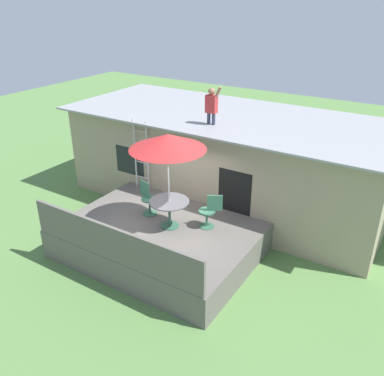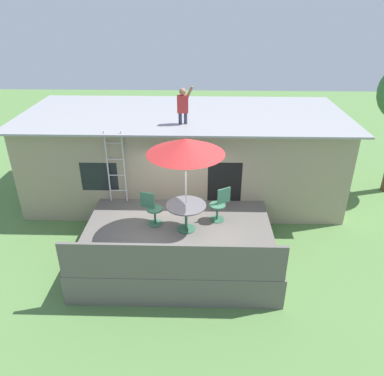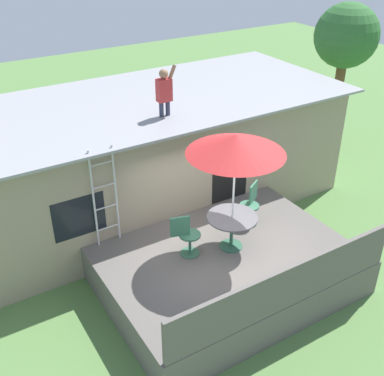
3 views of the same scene
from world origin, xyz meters
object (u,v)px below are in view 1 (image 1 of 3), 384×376
at_px(person_figure, 212,103).
at_px(patio_chair_right, 210,211).
at_px(step_ladder, 141,155).
at_px(patio_umbrella, 168,142).
at_px(patio_chair_left, 148,198).
at_px(patio_table, 169,207).

bearing_deg(person_figure, patio_chair_right, -60.47).
bearing_deg(step_ladder, person_figure, 25.47).
distance_m(patio_umbrella, patio_chair_left, 2.12).
relative_size(step_ladder, patio_chair_left, 2.39).
bearing_deg(patio_chair_left, step_ladder, 149.95).
relative_size(patio_table, patio_umbrella, 0.41).
bearing_deg(patio_chair_right, patio_table, -0.00).
relative_size(patio_table, patio_chair_right, 1.13).
relative_size(step_ladder, person_figure, 1.98).
height_order(patio_table, patio_chair_right, patio_chair_right).
height_order(patio_umbrella, step_ladder, patio_umbrella).
bearing_deg(patio_chair_right, patio_umbrella, -0.00).
bearing_deg(patio_table, patio_umbrella, -165.96).
bearing_deg(patio_chair_left, patio_table, 0.00).
relative_size(patio_table, patio_chair_left, 1.13).
height_order(patio_table, step_ladder, step_ladder).
height_order(person_figure, patio_chair_left, person_figure).
relative_size(patio_table, person_figure, 0.94).
bearing_deg(patio_umbrella, person_figure, 94.07).
height_order(patio_table, patio_umbrella, patio_umbrella).
bearing_deg(patio_table, step_ladder, 144.26).
bearing_deg(person_figure, patio_table, -85.93).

